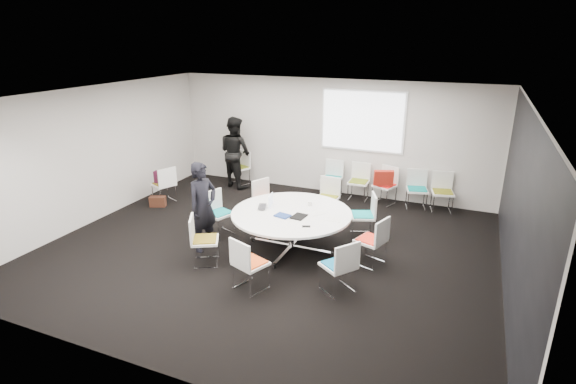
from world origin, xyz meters
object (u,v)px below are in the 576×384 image
at_px(brown_bag, 158,201).
at_px(chair_back_a, 332,185).
at_px(conference_table, 291,222).
at_px(maroon_bag, 163,177).
at_px(chair_back_d, 416,197).
at_px(chair_ring_e, 220,221).
at_px(person_back, 235,152).
at_px(chair_ring_f, 205,249).
at_px(cup, 310,204).
at_px(chair_ring_b, 363,224).
at_px(chair_back_b, 358,189).
at_px(chair_back_e, 442,200).
at_px(chair_spare_left, 165,191).
at_px(chair_person_back, 239,174).
at_px(chair_ring_d, 267,208).
at_px(chair_ring_a, 371,249).
at_px(chair_ring_c, 327,206).
at_px(chair_back_c, 384,192).
at_px(chair_ring_g, 250,273).
at_px(chair_ring_h, 338,276).
at_px(person_main, 203,207).
at_px(laptop, 265,207).

bearing_deg(brown_bag, chair_back_a, 32.72).
distance_m(conference_table, maroon_bag, 3.87).
xyz_separation_m(chair_back_a, chair_back_d, (2.03, -0.03, 0.00)).
height_order(chair_back_a, maroon_bag, chair_back_a).
relative_size(chair_ring_e, person_back, 0.48).
xyz_separation_m(chair_ring_f, cup, (1.35, 1.54, 0.50)).
height_order(chair_ring_b, chair_back_b, same).
bearing_deg(conference_table, person_back, 133.99).
bearing_deg(person_back, conference_table, 154.10).
relative_size(chair_back_e, cup, 9.78).
xyz_separation_m(chair_spare_left, person_back, (0.96, 1.74, 0.64)).
bearing_deg(chair_person_back, chair_ring_b, 175.51).
xyz_separation_m(chair_ring_d, chair_back_a, (0.81, 2.01, 0.00)).
bearing_deg(person_back, cup, 160.71).
distance_m(chair_ring_d, chair_back_e, 3.94).
bearing_deg(chair_ring_e, chair_spare_left, -96.31).
distance_m(chair_ring_a, brown_bag, 5.24).
relative_size(chair_ring_c, chair_back_e, 1.00).
bearing_deg(chair_ring_f, chair_back_e, 111.22).
height_order(chair_back_c, chair_person_back, same).
relative_size(chair_ring_e, chair_ring_g, 1.00).
bearing_deg(chair_ring_f, chair_back_c, 122.96).
bearing_deg(chair_ring_h, chair_ring_c, 57.90).
bearing_deg(cup, chair_ring_h, -55.58).
distance_m(chair_back_a, chair_spare_left, 4.01).
bearing_deg(chair_back_b, chair_ring_g, 82.67).
xyz_separation_m(chair_ring_c, chair_back_c, (0.97, 1.36, 0.00)).
height_order(chair_ring_a, chair_ring_c, same).
xyz_separation_m(chair_ring_a, chair_back_e, (0.90, 3.06, 0.00)).
xyz_separation_m(chair_ring_c, chair_spare_left, (-3.83, -0.57, 0.00)).
relative_size(chair_back_b, person_main, 0.53).
bearing_deg(chair_back_d, conference_table, 44.38).
bearing_deg(person_main, chair_back_e, -31.19).
distance_m(chair_ring_d, brown_bag, 2.70).
distance_m(conference_table, chair_spare_left, 3.86).
height_order(chair_back_d, chair_person_back, same).
bearing_deg(chair_ring_f, chair_ring_g, 40.26).
bearing_deg(cup, laptop, -150.46).
bearing_deg(person_back, chair_ring_a, 166.08).
distance_m(chair_ring_h, chair_back_e, 4.29).
height_order(chair_back_b, maroon_bag, chair_back_b).
height_order(conference_table, cup, cup).
relative_size(chair_ring_d, chair_person_back, 1.00).
xyz_separation_m(conference_table, chair_back_b, (0.48, 3.05, -0.26)).
distance_m(chair_ring_b, brown_bag, 4.78).
height_order(chair_back_c, chair_back_d, same).
distance_m(chair_ring_c, chair_person_back, 3.17).
bearing_deg(chair_back_a, chair_person_back, 1.69).
bearing_deg(chair_back_b, brown_bag, 27.58).
xyz_separation_m(conference_table, chair_ring_b, (1.08, 1.03, -0.26)).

